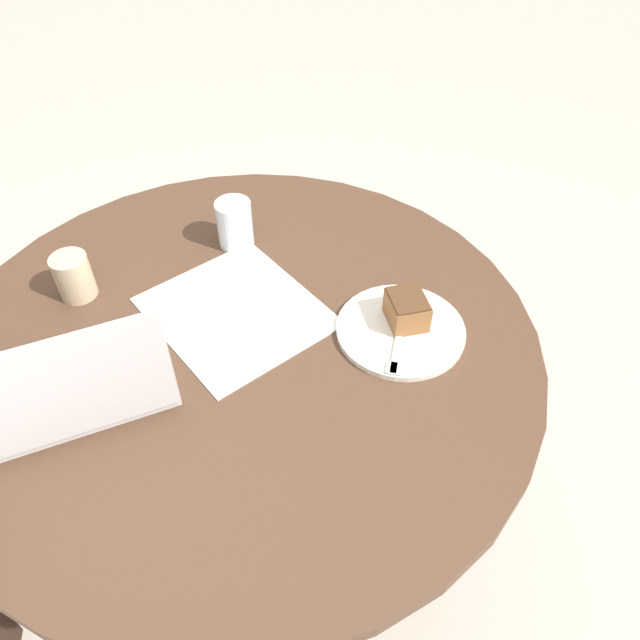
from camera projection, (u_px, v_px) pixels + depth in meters
name	position (u px, v px, depth m)	size (l,w,h in m)	color
ground_plane	(265.00, 529.00, 1.72)	(12.00, 12.00, 0.00)	#B7AD9E
dining_table	(247.00, 393.00, 1.29)	(1.13, 1.13, 0.78)	#4C3323
paper_document	(236.00, 312.00, 1.22)	(0.43, 0.41, 0.00)	white
plate	(401.00, 330.00, 1.18)	(0.24, 0.24, 0.01)	silver
cake_slice	(407.00, 309.00, 1.17)	(0.10, 0.11, 0.06)	brown
fork	(397.00, 347.00, 1.14)	(0.05, 0.17, 0.00)	silver
coffee_glass	(74.00, 276.00, 1.22)	(0.07, 0.07, 0.09)	#C6AD89
water_glass	(235.00, 224.00, 1.33)	(0.08, 0.08, 0.11)	silver
laptop	(71.00, 385.00, 1.04)	(0.39, 0.39, 0.23)	silver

